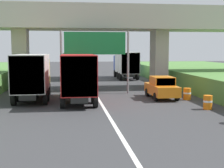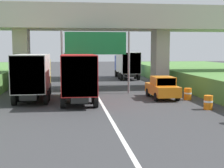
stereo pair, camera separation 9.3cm
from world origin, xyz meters
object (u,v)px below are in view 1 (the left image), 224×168
object	(u,v)px
truck_silver	(73,64)
truck_red	(78,76)
truck_blue	(126,64)
construction_barrel_5	(170,88)
truck_yellow	(33,74)
overhead_highway_sign	(95,47)
car_orange	(162,88)
construction_barrel_3	(208,102)
construction_barrel_4	(187,94)

from	to	relation	value
truck_silver	truck_red	bearing A→B (deg)	-89.56
truck_blue	construction_barrel_5	distance (m)	14.23
truck_yellow	overhead_highway_sign	bearing A→B (deg)	27.64
car_orange	construction_barrel_3	distance (m)	5.03
truck_blue	construction_barrel_3	distance (m)	21.85
overhead_highway_sign	truck_blue	distance (m)	14.80
overhead_highway_sign	truck_blue	xyz separation A→B (m)	(5.12, 13.74, -2.03)
truck_red	construction_barrel_3	distance (m)	9.11
car_orange	truck_yellow	bearing A→B (deg)	176.00
car_orange	truck_blue	bearing A→B (deg)	89.24
overhead_highway_sign	construction_barrel_3	xyz separation A→B (m)	(6.50, -8.02, -3.51)
truck_red	car_orange	distance (m)	6.65
truck_blue	construction_barrel_3	size ratio (longest dim) A/B	8.11
truck_blue	truck_red	world-z (taller)	same
overhead_highway_sign	truck_silver	size ratio (longest dim) A/B	0.81
car_orange	construction_barrel_5	size ratio (longest dim) A/B	4.56
truck_yellow	construction_barrel_5	xyz separation A→B (m)	(11.46, 2.23, -1.47)
truck_yellow	truck_blue	size ratio (longest dim) A/B	1.00
overhead_highway_sign	truck_blue	bearing A→B (deg)	69.55
truck_blue	truck_yellow	bearing A→B (deg)	-121.63
truck_red	truck_yellow	bearing A→B (deg)	154.94
truck_yellow	truck_red	distance (m)	3.67
truck_silver	car_orange	xyz separation A→B (m)	(6.64, -17.35, -1.08)
truck_blue	construction_barrel_3	xyz separation A→B (m)	(1.38, -21.76, -1.47)
truck_red	construction_barrel_5	bearing A→B (deg)	24.95
truck_yellow	truck_blue	xyz separation A→B (m)	(10.05, 16.32, 0.00)
truck_yellow	car_orange	size ratio (longest dim) A/B	1.78
construction_barrel_3	construction_barrel_5	xyz separation A→B (m)	(0.03, 7.67, 0.00)
truck_silver	construction_barrel_4	bearing A→B (deg)	-65.40
truck_silver	construction_barrel_3	size ratio (longest dim) A/B	8.11
truck_silver	construction_barrel_3	bearing A→B (deg)	-69.53
truck_silver	truck_blue	world-z (taller)	same
car_orange	truck_red	bearing A→B (deg)	-172.41
car_orange	construction_barrel_4	bearing A→B (deg)	-28.03
truck_red	overhead_highway_sign	bearing A→B (deg)	68.78
car_orange	construction_barrel_4	world-z (taller)	car_orange
truck_red	construction_barrel_5	world-z (taller)	truck_red
truck_blue	construction_barrel_4	size ratio (longest dim) A/B	8.11
truck_yellow	truck_silver	size ratio (longest dim) A/B	1.00
truck_red	construction_barrel_3	world-z (taller)	truck_red
truck_silver	car_orange	distance (m)	18.61
truck_red	car_orange	xyz separation A→B (m)	(6.50, 0.87, -1.08)
truck_blue	truck_red	xyz separation A→B (m)	(-6.73, -17.87, 0.00)
truck_yellow	construction_barrel_4	xyz separation A→B (m)	(11.54, -1.60, -1.47)
truck_yellow	construction_barrel_3	bearing A→B (deg)	-25.44
construction_barrel_3	overhead_highway_sign	bearing A→B (deg)	129.05
construction_barrel_3	construction_barrel_4	size ratio (longest dim) A/B	1.00
truck_silver	construction_barrel_4	world-z (taller)	truck_silver
construction_barrel_5	construction_barrel_4	bearing A→B (deg)	-88.79
truck_blue	truck_silver	bearing A→B (deg)	177.09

